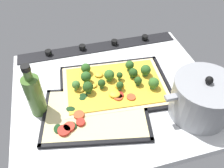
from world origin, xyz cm
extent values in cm
cube|color=silver|center=(0.00, 0.00, -1.50)|extent=(74.24, 63.27, 3.00)
cube|color=black|center=(0.00, -28.13, 0.40)|extent=(71.27, 7.00, 0.80)
cylinder|color=black|center=(-22.27, -28.13, 1.70)|extent=(2.80, 2.80, 1.80)
cylinder|color=black|center=(-7.42, -28.13, 1.70)|extent=(2.80, 2.80, 1.80)
cylinder|color=black|center=(7.42, -28.13, 1.70)|extent=(2.80, 2.80, 1.80)
cylinder|color=black|center=(22.27, -28.13, 1.70)|extent=(2.80, 2.80, 1.80)
cube|color=black|center=(-0.42, -1.64, 0.25)|extent=(42.23, 31.28, 0.50)
cube|color=black|center=(-1.56, -14.98, 0.65)|extent=(39.95, 4.59, 1.30)
cube|color=black|center=(0.72, 11.71, 0.65)|extent=(39.95, 4.59, 1.30)
cube|color=black|center=(-19.75, 0.01, 0.65)|extent=(3.57, 27.98, 1.30)
cube|color=black|center=(18.91, -3.28, 0.65)|extent=(3.57, 27.98, 1.30)
cube|color=beige|center=(-0.42, -1.64, 1.00)|extent=(39.63, 28.68, 1.00)
cube|color=gold|center=(-0.42, -1.64, 1.70)|extent=(36.42, 25.88, 0.40)
cone|color=#5B9F46|center=(-13.12, 3.83, 2.37)|extent=(2.16, 2.16, 0.93)
sphere|color=#386B28|center=(-13.12, 3.83, 4.31)|extent=(3.93, 3.93, 3.93)
cone|color=#427635|center=(-8.25, 0.98, 2.39)|extent=(1.60, 1.60, 0.97)
sphere|color=#264C1C|center=(-8.25, 0.98, 3.96)|extent=(2.91, 2.91, 2.91)
cone|color=#68AD54|center=(13.97, -2.65, 2.47)|extent=(1.68, 1.68, 1.15)
sphere|color=#427533|center=(13.97, -2.65, 4.19)|extent=(3.05, 3.05, 3.05)
cone|color=#4D8B3F|center=(-12.84, -3.39, 2.45)|extent=(2.14, 2.14, 1.10)
sphere|color=#2D5B23|center=(-12.84, -3.39, 4.45)|extent=(3.88, 3.88, 3.88)
cone|color=#4D8B3F|center=(8.92, -10.37, 2.45)|extent=(2.05, 2.05, 1.09)
sphere|color=#2D5B23|center=(8.92, -10.37, 4.39)|extent=(3.73, 3.73, 3.73)
cone|color=#5B9F46|center=(1.23, -4.34, 2.42)|extent=(2.16, 2.16, 1.03)
sphere|color=#386B28|center=(1.23, -4.34, 4.41)|extent=(3.93, 3.93, 3.93)
cone|color=#427635|center=(-1.14, 1.57, 2.47)|extent=(1.47, 1.47, 1.15)
sphere|color=#264C1C|center=(-1.14, 1.57, 4.05)|extent=(2.67, 2.67, 2.67)
cone|color=#4D8B3F|center=(-7.91, -7.85, 2.49)|extent=(1.87, 1.87, 1.18)
sphere|color=#2D5B23|center=(-7.91, -7.85, 4.36)|extent=(3.40, 3.40, 3.40)
cone|color=#427635|center=(4.93, -1.06, 2.50)|extent=(1.57, 1.57, 1.20)
sphere|color=#264C1C|center=(4.93, -1.06, 4.17)|extent=(2.86, 2.86, 2.86)
cone|color=#427635|center=(-7.89, -3.55, 2.32)|extent=(1.91, 1.91, 0.83)
sphere|color=#264C1C|center=(-7.89, -3.55, 4.04)|extent=(3.47, 3.47, 3.47)
cone|color=#427635|center=(-2.53, -3.44, 2.59)|extent=(1.28, 1.28, 1.38)
sphere|color=#264C1C|center=(-2.53, -3.44, 4.15)|extent=(2.33, 2.33, 2.33)
cone|color=#4D8B3F|center=(9.76, -5.38, 2.53)|extent=(2.14, 2.14, 1.26)
sphere|color=#2D5B23|center=(9.76, -5.38, 4.62)|extent=(3.89, 3.89, 3.89)
cone|color=#427635|center=(10.11, 0.20, 2.55)|extent=(2.09, 2.09, 1.29)
sphere|color=#264C1C|center=(10.11, 0.20, 4.61)|extent=(3.80, 3.80, 3.80)
ellipsoid|color=gold|center=(12.58, -1.84, 2.34)|extent=(3.02, 3.08, 1.03)
ellipsoid|color=gold|center=(7.51, -2.28, 2.28)|extent=(3.18, 3.03, 0.88)
ellipsoid|color=gold|center=(1.45, 3.87, 2.51)|extent=(5.20, 4.98, 1.43)
ellipsoid|color=gold|center=(-1.46, -0.30, 2.42)|extent=(4.29, 4.20, 1.22)
ellipsoid|color=gold|center=(4.50, -7.77, 2.41)|extent=(4.09, 4.18, 1.18)
ellipsoid|color=gold|center=(-9.33, -3.59, 2.29)|extent=(3.60, 3.61, 0.91)
cube|color=black|center=(9.52, 9.33, 0.25)|extent=(38.95, 29.87, 0.50)
cube|color=black|center=(7.33, -1.57, 0.65)|extent=(34.58, 8.07, 1.30)
cube|color=black|center=(11.71, 20.24, 0.65)|extent=(34.58, 8.07, 1.30)
cube|color=black|center=(-7.06, 12.66, 0.65)|extent=(5.79, 23.22, 1.30)
cube|color=black|center=(26.10, 6.01, 0.65)|extent=(5.79, 23.22, 1.30)
cube|color=beige|center=(9.52, 9.33, 0.95)|extent=(36.13, 27.05, 0.90)
cylinder|color=#D14723|center=(-3.86, 6.45, 1.90)|extent=(3.20, 3.20, 1.00)
cylinder|color=#B22319|center=(15.04, 12.38, 1.90)|extent=(2.89, 2.89, 1.00)
cylinder|color=#B22319|center=(0.43, 4.37, 1.90)|extent=(3.39, 3.39, 1.00)
cylinder|color=#D14723|center=(0.54, 5.30, 1.90)|extent=(3.23, 3.23, 1.00)
cylinder|color=#B22319|center=(20.48, 14.11, 1.90)|extent=(3.98, 3.98, 1.00)
cylinder|color=red|center=(18.75, 13.13, 1.90)|extent=(3.55, 3.55, 1.00)
cylinder|color=#D14723|center=(15.07, 9.30, 1.90)|extent=(3.46, 3.46, 1.00)
ellipsoid|color=#193819|center=(22.36, 12.73, 1.80)|extent=(2.83, 3.72, 0.60)
ellipsoid|color=#193819|center=(12.10, 1.19, 1.80)|extent=(3.93, 3.75, 0.60)
ellipsoid|color=#193819|center=(12.61, 2.18, 1.80)|extent=(3.49, 3.38, 0.60)
ellipsoid|color=#193819|center=(17.67, 12.74, 1.80)|extent=(3.47, 3.99, 0.60)
ellipsoid|color=#193819|center=(17.31, 5.99, 1.80)|extent=(3.89, 3.48, 0.60)
cylinder|color=gray|center=(-24.10, 16.85, 6.41)|extent=(19.71, 19.71, 12.81)
cylinder|color=gray|center=(-24.10, 16.85, 13.21)|extent=(20.10, 20.10, 0.80)
sphere|color=black|center=(-24.10, 16.85, 14.81)|extent=(2.40, 2.40, 2.40)
cube|color=gray|center=(-12.44, 16.85, 10.51)|extent=(3.60, 2.00, 1.20)
cylinder|color=#476B2D|center=(27.57, 2.54, 7.50)|extent=(5.49, 5.49, 14.99)
cylinder|color=#476B2D|center=(27.57, 2.54, 16.74)|extent=(2.47, 2.47, 3.50)
cylinder|color=black|center=(27.57, 2.54, 19.29)|extent=(2.74, 2.74, 1.60)
camera|label=1|loc=(16.96, 57.62, 62.50)|focal=37.35mm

